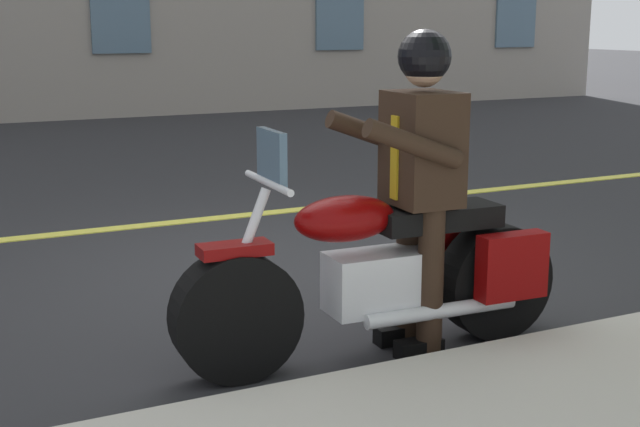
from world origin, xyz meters
TOP-DOWN VIEW (x-y plane):
  - ground_plane at (0.00, 0.00)m, footprint 80.00×80.00m
  - lane_center_stripe at (0.00, -2.00)m, footprint 60.00×0.16m
  - motorcycle_main at (0.16, 1.58)m, footprint 2.22×0.65m
  - rider_main at (-0.03, 1.59)m, footprint 0.64×0.56m

SIDE VIEW (x-z plane):
  - ground_plane at x=0.00m, z-range 0.00..0.00m
  - lane_center_stripe at x=0.00m, z-range 0.00..0.01m
  - motorcycle_main at x=0.16m, z-range -0.18..1.08m
  - rider_main at x=-0.03m, z-range 0.17..1.91m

